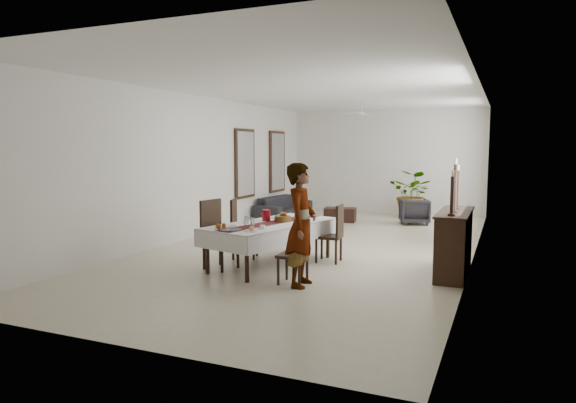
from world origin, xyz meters
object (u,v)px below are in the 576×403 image
Objects in this scene: dining_table_top at (272,225)px; red_pitcher at (266,215)px; woman at (301,225)px; sideboard_body at (454,244)px; sofa at (284,207)px.

red_pitcher reaches higher than dining_table_top.
woman is (1.15, -1.23, 0.07)m from red_pitcher.
sideboard_body is 0.77× the size of sofa.
sofa is at bearing 126.18° from dining_table_top.
dining_table_top is 1.29× the size of woman.
red_pitcher is 5.81m from sofa.
sofa is at bearing 19.84° from woman.
woman is (0.95, -1.03, 0.20)m from dining_table_top.
sideboard_body is at bearing 25.35° from dining_table_top.
sideboard_body is at bearing -128.98° from sofa.
red_pitcher is 3.19m from sideboard_body.
red_pitcher is at bearing 149.04° from dining_table_top.
red_pitcher is (-0.20, 0.20, 0.13)m from dining_table_top.
woman is at bearing -32.67° from dining_table_top.
red_pitcher is at bearing -173.44° from sideboard_body.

